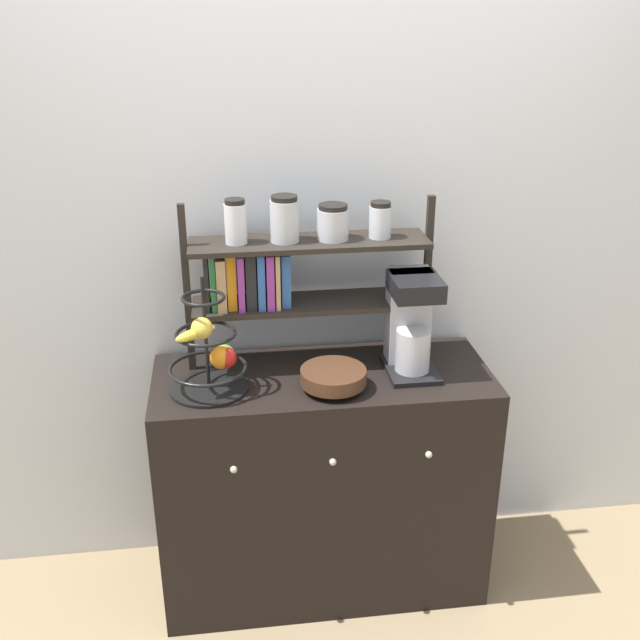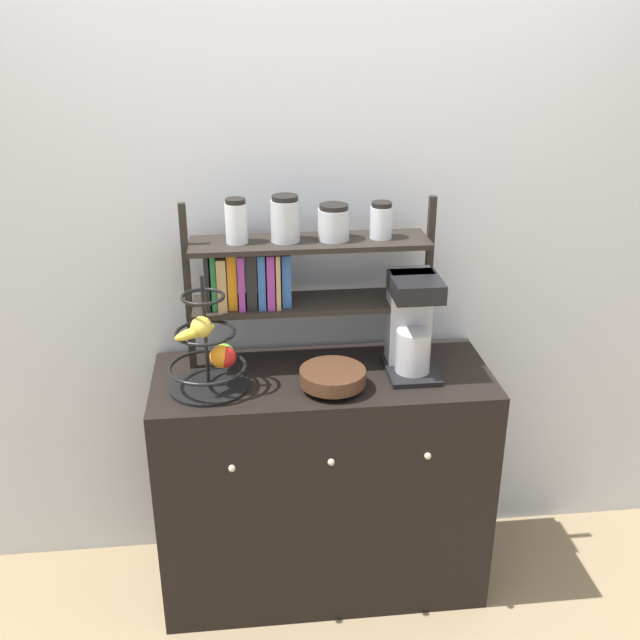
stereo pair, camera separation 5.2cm
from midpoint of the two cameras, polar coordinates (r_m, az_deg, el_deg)
name	(u,v)px [view 2 (the right image)]	position (r m, az deg, el deg)	size (l,w,h in m)	color
ground_plane	(330,621)	(2.96, 1.30, -21.94)	(12.00, 12.00, 0.00)	#847051
wall_back	(314,239)	(2.72, 0.10, 6.22)	(7.00, 0.05, 2.60)	silver
sideboard	(323,481)	(2.85, 0.74, -12.18)	(1.18, 0.50, 0.89)	black
coffee_maker	(411,322)	(2.60, 7.54, -0.16)	(0.17, 0.24, 0.36)	black
fruit_stand	(211,354)	(2.49, -7.73, -2.55)	(0.26, 0.26, 0.40)	black
wooden_bowl	(333,378)	(2.51, 1.57, -4.41)	(0.22, 0.22, 0.07)	#422819
shelf_hutch	(285,263)	(2.55, -2.08, 4.37)	(0.86, 0.20, 0.61)	black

